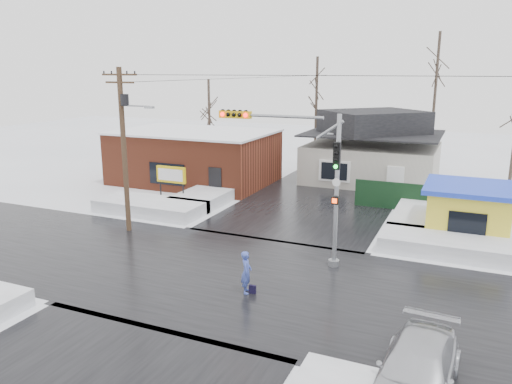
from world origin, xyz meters
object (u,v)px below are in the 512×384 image
at_px(car, 417,372).
at_px(marquee_sign, 171,176).
at_px(utility_pole, 124,141).
at_px(kiosk, 468,211).
at_px(pedestrian, 246,273).
at_px(traffic_signal, 303,167).

bearing_deg(car, marquee_sign, 143.70).
bearing_deg(marquee_sign, car, -40.12).
relative_size(utility_pole, kiosk, 1.96).
bearing_deg(pedestrian, traffic_signal, -31.09).
distance_m(traffic_signal, car, 10.96).
height_order(traffic_signal, utility_pole, utility_pole).
relative_size(marquee_sign, kiosk, 0.55).
bearing_deg(pedestrian, marquee_sign, 26.04).
bearing_deg(utility_pole, traffic_signal, -2.95).
bearing_deg(traffic_signal, car, -53.49).
bearing_deg(utility_pole, car, -28.09).
bearing_deg(marquee_sign, traffic_signal, -29.72).
xyz_separation_m(traffic_signal, pedestrian, (-0.95, -4.18, -3.65)).
height_order(traffic_signal, marquee_sign, traffic_signal).
xyz_separation_m(traffic_signal, car, (6.11, -8.26, -3.81)).
bearing_deg(kiosk, car, -93.57).
distance_m(utility_pole, kiosk, 18.95).
bearing_deg(kiosk, utility_pole, -159.56).
xyz_separation_m(traffic_signal, marquee_sign, (-11.43, 6.53, -2.62)).
distance_m(utility_pole, car, 19.18).
xyz_separation_m(utility_pole, pedestrian, (9.42, -4.72, -4.23)).
bearing_deg(kiosk, marquee_sign, -178.45).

